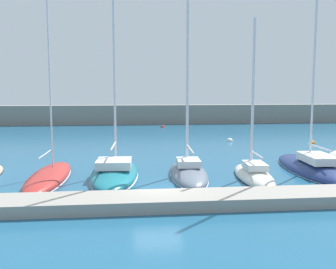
{
  "coord_description": "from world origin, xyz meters",
  "views": [
    {
      "loc": [
        -1.53,
        -19.54,
        5.44
      ],
      "look_at": [
        1.07,
        5.27,
        2.46
      ],
      "focal_mm": 41.7,
      "sensor_mm": 36.0,
      "label": 1
    }
  ],
  "objects_px": {
    "mooring_buoy_white": "(230,141)",
    "mooring_buoy_orange": "(312,144)",
    "sailboat_slate_fifth": "(188,171)",
    "sailboat_navy_seventh": "(312,167)",
    "sailboat_teal_fourth": "(115,170)",
    "sailboat_ivory_sixth": "(254,174)",
    "sailboat_red_third": "(49,176)",
    "mooring_buoy_red": "(163,127)"
  },
  "relations": [
    {
      "from": "mooring_buoy_red",
      "to": "mooring_buoy_orange",
      "type": "bearing_deg",
      "value": -53.03
    },
    {
      "from": "mooring_buoy_red",
      "to": "mooring_buoy_white",
      "type": "xyz_separation_m",
      "value": [
        5.59,
        -14.89,
        0.0
      ]
    },
    {
      "from": "sailboat_red_third",
      "to": "sailboat_slate_fifth",
      "type": "height_order",
      "value": "sailboat_red_third"
    },
    {
      "from": "sailboat_navy_seventh",
      "to": "mooring_buoy_orange",
      "type": "height_order",
      "value": "sailboat_navy_seventh"
    },
    {
      "from": "sailboat_teal_fourth",
      "to": "mooring_buoy_white",
      "type": "xyz_separation_m",
      "value": [
        11.26,
        14.99,
        -0.38
      ]
    },
    {
      "from": "sailboat_red_third",
      "to": "mooring_buoy_orange",
      "type": "relative_size",
      "value": 30.73
    },
    {
      "from": "sailboat_ivory_sixth",
      "to": "mooring_buoy_red",
      "type": "height_order",
      "value": "sailboat_ivory_sixth"
    },
    {
      "from": "mooring_buoy_white",
      "to": "sailboat_slate_fifth",
      "type": "bearing_deg",
      "value": -113.65
    },
    {
      "from": "sailboat_slate_fifth",
      "to": "sailboat_navy_seventh",
      "type": "distance_m",
      "value": 8.3
    },
    {
      "from": "sailboat_teal_fourth",
      "to": "sailboat_ivory_sixth",
      "type": "relative_size",
      "value": 1.91
    },
    {
      "from": "sailboat_red_third",
      "to": "sailboat_ivory_sixth",
      "type": "height_order",
      "value": "sailboat_red_third"
    },
    {
      "from": "sailboat_navy_seventh",
      "to": "sailboat_red_third",
      "type": "bearing_deg",
      "value": 94.44
    },
    {
      "from": "sailboat_teal_fourth",
      "to": "mooring_buoy_white",
      "type": "bearing_deg",
      "value": -34.14
    },
    {
      "from": "sailboat_slate_fifth",
      "to": "sailboat_navy_seventh",
      "type": "xyz_separation_m",
      "value": [
        8.28,
        0.49,
        -0.06
      ]
    },
    {
      "from": "sailboat_navy_seventh",
      "to": "mooring_buoy_orange",
      "type": "distance_m",
      "value": 13.65
    },
    {
      "from": "sailboat_teal_fourth",
      "to": "mooring_buoy_red",
      "type": "xyz_separation_m",
      "value": [
        5.67,
        29.89,
        -0.38
      ]
    },
    {
      "from": "sailboat_teal_fourth",
      "to": "sailboat_ivory_sixth",
      "type": "xyz_separation_m",
      "value": [
        8.36,
        -1.43,
        -0.12
      ]
    },
    {
      "from": "sailboat_navy_seventh",
      "to": "mooring_buoy_white",
      "type": "height_order",
      "value": "sailboat_navy_seventh"
    },
    {
      "from": "sailboat_teal_fourth",
      "to": "mooring_buoy_red",
      "type": "relative_size",
      "value": 33.9
    },
    {
      "from": "sailboat_slate_fifth",
      "to": "mooring_buoy_orange",
      "type": "height_order",
      "value": "sailboat_slate_fifth"
    },
    {
      "from": "mooring_buoy_white",
      "to": "sailboat_red_third",
      "type": "bearing_deg",
      "value": -134.31
    },
    {
      "from": "sailboat_teal_fourth",
      "to": "sailboat_ivory_sixth",
      "type": "bearing_deg",
      "value": -96.96
    },
    {
      "from": "sailboat_slate_fifth",
      "to": "sailboat_teal_fourth",
      "type": "bearing_deg",
      "value": 87.91
    },
    {
      "from": "mooring_buoy_red",
      "to": "sailboat_ivory_sixth",
      "type": "bearing_deg",
      "value": -85.09
    },
    {
      "from": "mooring_buoy_white",
      "to": "mooring_buoy_orange",
      "type": "xyz_separation_m",
      "value": [
        7.6,
        -2.63,
        0.0
      ]
    },
    {
      "from": "sailboat_red_third",
      "to": "mooring_buoy_red",
      "type": "xyz_separation_m",
      "value": [
        9.55,
        30.4,
        -0.26
      ]
    },
    {
      "from": "sailboat_red_third",
      "to": "mooring_buoy_white",
      "type": "distance_m",
      "value": 21.67
    },
    {
      "from": "sailboat_navy_seventh",
      "to": "mooring_buoy_red",
      "type": "bearing_deg",
      "value": 15.75
    },
    {
      "from": "sailboat_navy_seventh",
      "to": "mooring_buoy_red",
      "type": "xyz_separation_m",
      "value": [
        -7.15,
        29.76,
        -0.29
      ]
    },
    {
      "from": "sailboat_navy_seventh",
      "to": "sailboat_teal_fourth",
      "type": "bearing_deg",
      "value": 92.81
    },
    {
      "from": "sailboat_ivory_sixth",
      "to": "mooring_buoy_orange",
      "type": "distance_m",
      "value": 17.34
    },
    {
      "from": "sailboat_navy_seventh",
      "to": "mooring_buoy_white",
      "type": "distance_m",
      "value": 14.95
    },
    {
      "from": "sailboat_red_third",
      "to": "sailboat_navy_seventh",
      "type": "distance_m",
      "value": 16.71
    },
    {
      "from": "sailboat_navy_seventh",
      "to": "mooring_buoy_red",
      "type": "distance_m",
      "value": 30.61
    },
    {
      "from": "mooring_buoy_red",
      "to": "mooring_buoy_orange",
      "type": "xyz_separation_m",
      "value": [
        13.19,
        -17.52,
        0.0
      ]
    },
    {
      "from": "sailboat_slate_fifth",
      "to": "sailboat_navy_seventh",
      "type": "bearing_deg",
      "value": -84.03
    },
    {
      "from": "sailboat_red_third",
      "to": "sailboat_slate_fifth",
      "type": "xyz_separation_m",
      "value": [
        8.41,
        0.15,
        0.09
      ]
    },
    {
      "from": "sailboat_ivory_sixth",
      "to": "mooring_buoy_white",
      "type": "bearing_deg",
      "value": -6.56
    },
    {
      "from": "sailboat_red_third",
      "to": "mooring_buoy_red",
      "type": "height_order",
      "value": "sailboat_red_third"
    },
    {
      "from": "sailboat_teal_fourth",
      "to": "mooring_buoy_orange",
      "type": "height_order",
      "value": "sailboat_teal_fourth"
    },
    {
      "from": "mooring_buoy_white",
      "to": "mooring_buoy_red",
      "type": "bearing_deg",
      "value": 110.58
    },
    {
      "from": "sailboat_red_third",
      "to": "sailboat_slate_fifth",
      "type": "relative_size",
      "value": 1.2
    }
  ]
}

